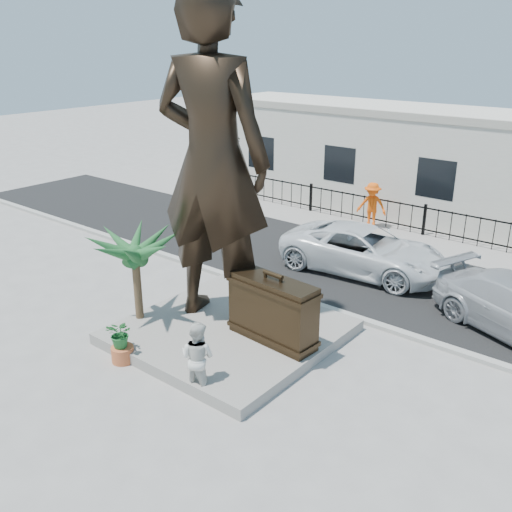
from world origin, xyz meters
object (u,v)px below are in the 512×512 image
at_px(statue, 213,161).
at_px(car_white, 364,250).
at_px(tourist, 198,357).
at_px(suitcase, 273,310).

relative_size(statue, car_white, 1.52).
bearing_deg(car_white, tourist, 178.70).
distance_m(tourist, car_white, 8.63).
xyz_separation_m(suitcase, car_white, (-0.79, 6.13, -0.34)).
distance_m(statue, car_white, 7.18).
bearing_deg(tourist, suitcase, -104.93).
height_order(tourist, car_white, tourist).
relative_size(suitcase, tourist, 1.38).
distance_m(statue, tourist, 4.96).
xyz_separation_m(statue, tourist, (1.90, -2.66, -3.73)).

